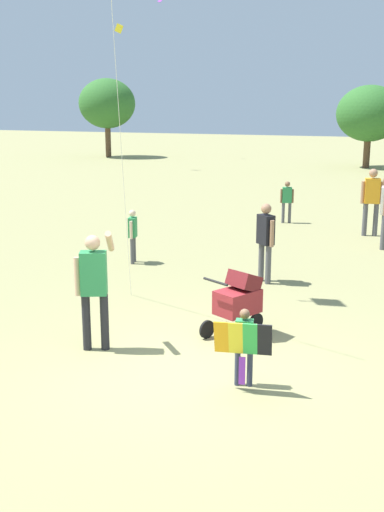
% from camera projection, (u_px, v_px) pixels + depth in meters
% --- Properties ---
extents(ground_plane, '(120.00, 120.00, 0.00)m').
position_uv_depth(ground_plane, '(188.00, 370.00, 8.25)').
color(ground_plane, '#938E5B').
extents(child_with_butterfly_kite, '(0.72, 0.41, 1.01)m').
position_uv_depth(child_with_butterfly_kite, '(244.00, 341.00, 7.63)').
color(child_with_butterfly_kite, '#33384C').
rests_on(child_with_butterfly_kite, ground).
extents(person_adult_flyer, '(0.54, 0.64, 1.76)m').
position_uv_depth(person_adult_flyer, '(94.00, 282.00, 8.72)').
color(person_adult_flyer, '#232328').
rests_on(person_adult_flyer, ground).
extents(stroller, '(0.83, 1.10, 1.03)m').
position_uv_depth(stroller, '(239.00, 298.00, 9.29)').
color(stroller, black).
rests_on(stroller, ground).
extents(person_red_shirt, '(0.38, 0.24, 1.23)m').
position_uv_depth(person_red_shirt, '(287.00, 199.00, 18.17)').
color(person_red_shirt, '#4C4C51').
rests_on(person_red_shirt, ground).
extents(person_sitting_far, '(0.56, 0.31, 1.78)m').
position_uv_depth(person_sitting_far, '(372.00, 197.00, 16.32)').
color(person_sitting_far, '#4C4C51').
rests_on(person_sitting_far, ground).
extents(person_kid_running, '(0.40, 0.38, 1.57)m').
position_uv_depth(person_kid_running, '(265.00, 236.00, 12.07)').
color(person_kid_running, '#4C4C51').
rests_on(person_kid_running, ground).
extents(person_back_turned, '(0.22, 0.37, 1.19)m').
position_uv_depth(person_back_turned, '(133.00, 232.00, 13.61)').
color(person_back_turned, '#4C4C51').
rests_on(person_back_turned, ground).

